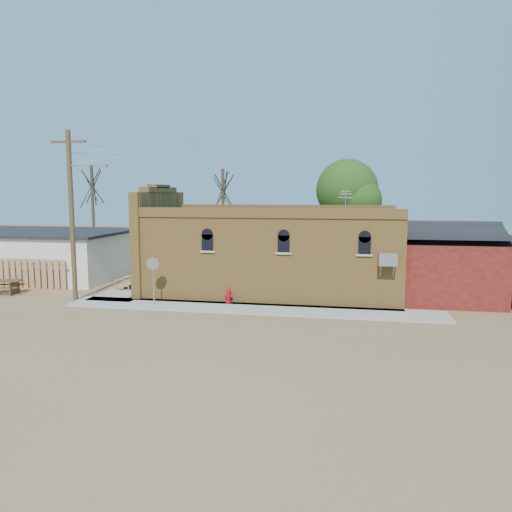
% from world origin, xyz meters
% --- Properties ---
extents(ground, '(120.00, 120.00, 0.00)m').
position_xyz_m(ground, '(0.00, 0.00, 0.00)').
color(ground, olive).
rests_on(ground, ground).
extents(sidewalk_south, '(19.00, 2.20, 0.08)m').
position_xyz_m(sidewalk_south, '(1.50, 0.90, 0.04)').
color(sidewalk_south, '#9E9991').
rests_on(sidewalk_south, ground).
extents(sidewalk_west, '(2.60, 10.00, 0.08)m').
position_xyz_m(sidewalk_west, '(-6.30, 6.00, 0.04)').
color(sidewalk_west, '#9E9991').
rests_on(sidewalk_west, ground).
extents(brick_bar, '(16.40, 7.97, 6.30)m').
position_xyz_m(brick_bar, '(1.64, 5.49, 2.34)').
color(brick_bar, '#BA7E38').
rests_on(brick_bar, ground).
extents(red_shed, '(5.40, 6.40, 4.30)m').
position_xyz_m(red_shed, '(11.50, 5.50, 2.27)').
color(red_shed, '#550E15').
rests_on(red_shed, ground).
extents(wood_fence, '(5.20, 0.10, 1.80)m').
position_xyz_m(wood_fence, '(-12.80, 3.80, 0.90)').
color(wood_fence, olive).
rests_on(wood_fence, ground).
extents(utility_pole, '(3.12, 0.26, 9.00)m').
position_xyz_m(utility_pole, '(-8.14, 1.20, 4.77)').
color(utility_pole, '#47321C').
rests_on(utility_pole, ground).
extents(tree_bare_near, '(2.80, 2.80, 7.65)m').
position_xyz_m(tree_bare_near, '(-3.00, 13.00, 5.96)').
color(tree_bare_near, '#4D412C').
rests_on(tree_bare_near, ground).
extents(tree_bare_far, '(2.80, 2.80, 8.16)m').
position_xyz_m(tree_bare_far, '(-14.00, 14.00, 6.36)').
color(tree_bare_far, '#4D412C').
rests_on(tree_bare_far, ground).
extents(tree_leafy, '(4.40, 4.40, 8.15)m').
position_xyz_m(tree_leafy, '(6.00, 13.50, 5.93)').
color(tree_leafy, '#4D412C').
rests_on(tree_leafy, ground).
extents(fire_hydrant, '(0.42, 0.38, 0.75)m').
position_xyz_m(fire_hydrant, '(0.14, 1.80, 0.45)').
color(fire_hydrant, '#AD0915').
rests_on(fire_hydrant, sidewalk_south).
extents(stop_sign, '(0.64, 0.27, 2.44)m').
position_xyz_m(stop_sign, '(-3.54, 0.79, 1.96)').
color(stop_sign, '#9A999F').
rests_on(stop_sign, sidewalk_south).
extents(trash_barrel, '(0.68, 0.68, 0.81)m').
position_xyz_m(trash_barrel, '(-5.89, 4.46, 0.48)').
color(trash_barrel, navy).
rests_on(trash_barrel, sidewalk_west).
extents(picnic_table, '(2.25, 1.93, 0.80)m').
position_xyz_m(picnic_table, '(-13.19, 2.03, 0.52)').
color(picnic_table, '#4F351F').
rests_on(picnic_table, ground).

